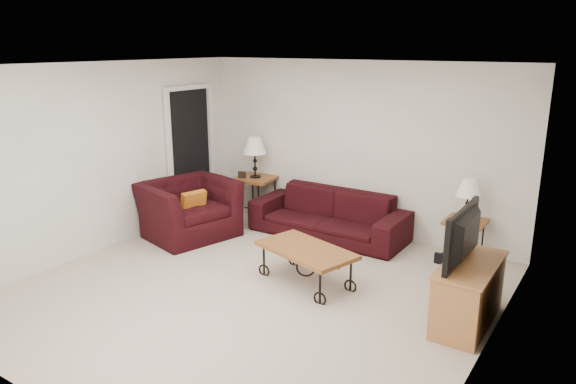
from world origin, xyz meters
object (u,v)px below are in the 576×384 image
(lamp_left, at_px, (255,157))
(television, at_px, (472,237))
(side_table_left, at_px, (256,197))
(armchair, at_px, (188,209))
(sofa, at_px, (328,214))
(coffee_table, at_px, (306,265))
(lamp_right, at_px, (468,200))
(side_table_right, at_px, (464,240))
(tv_stand, at_px, (468,294))
(backpack, at_px, (446,254))

(lamp_left, distance_m, television, 4.16)
(side_table_left, height_order, armchair, armchair)
(sofa, distance_m, coffee_table, 1.64)
(side_table_left, bearing_deg, lamp_left, 0.00)
(sofa, xyz_separation_m, side_table_left, (-1.45, 0.18, -0.01))
(lamp_right, xyz_separation_m, coffee_table, (-1.34, -1.72, -0.59))
(side_table_right, height_order, tv_stand, tv_stand)
(sofa, bearing_deg, side_table_right, 5.42)
(side_table_left, bearing_deg, tv_stand, -23.06)
(side_table_left, relative_size, lamp_left, 1.00)
(side_table_right, bearing_deg, lamp_right, 0.00)
(sofa, height_order, side_table_left, sofa)
(sofa, bearing_deg, television, -31.52)
(lamp_right, relative_size, tv_stand, 0.50)
(side_table_left, bearing_deg, backpack, -7.40)
(side_table_right, relative_size, lamp_left, 0.83)
(side_table_left, height_order, coffee_table, side_table_left)
(backpack, bearing_deg, side_table_right, 93.08)
(side_table_right, relative_size, tv_stand, 0.50)
(lamp_right, relative_size, television, 0.56)
(sofa, distance_m, tv_stand, 2.80)
(side_table_left, xyz_separation_m, armchair, (-0.26, -1.27, 0.08))
(backpack, bearing_deg, coffee_table, -117.85)
(tv_stand, bearing_deg, sofa, 148.69)
(tv_stand, bearing_deg, side_table_left, 156.94)
(lamp_left, height_order, coffee_table, lamp_left)
(television, bearing_deg, coffee_table, -87.47)
(sofa, height_order, side_table_right, sofa)
(armchair, xyz_separation_m, backpack, (3.51, 0.85, -0.20))
(sofa, bearing_deg, lamp_left, 172.91)
(lamp_left, bearing_deg, coffee_table, -40.61)
(sofa, relative_size, television, 2.36)
(side_table_right, height_order, backpack, side_table_right)
(coffee_table, bearing_deg, sofa, 109.82)
(side_table_right, height_order, armchair, armchair)
(sofa, relative_size, lamp_right, 4.20)
(tv_stand, distance_m, television, 0.60)
(sofa, relative_size, armchair, 1.82)
(lamp_right, relative_size, backpack, 1.32)
(sofa, height_order, television, television)
(side_table_left, xyz_separation_m, lamp_left, (0.00, 0.00, 0.65))
(sofa, xyz_separation_m, armchair, (-1.71, -1.09, 0.07))
(side_table_right, relative_size, armchair, 0.43)
(lamp_left, relative_size, armchair, 0.52)
(television, bearing_deg, side_table_left, -113.17)
(side_table_right, height_order, coffee_table, side_table_right)
(lamp_left, distance_m, tv_stand, 4.22)
(backpack, bearing_deg, tv_stand, -47.89)
(side_table_left, distance_m, tv_stand, 4.17)
(side_table_left, bearing_deg, lamp_right, 0.00)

